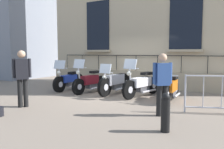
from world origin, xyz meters
name	(u,v)px	position (x,y,z in m)	size (l,w,h in m)	color
ground_plane	(113,95)	(0.00, 0.00, 0.00)	(60.00, 60.00, 0.00)	gray
building_facade	(140,8)	(-2.64, 0.00, 3.75)	(0.82, 10.04, 7.75)	#C6B28E
motorcycle_blue	(69,80)	(0.04, -2.19, 0.43)	(1.97, 0.68, 1.33)	black
motorcycle_maroon	(90,82)	(0.04, -1.06, 0.45)	(2.04, 0.68, 1.39)	black
motorcycle_silver	(115,82)	(-0.19, 0.00, 0.46)	(2.16, 0.63, 1.23)	black
motorcycle_white	(142,84)	(-0.19, 1.12, 0.47)	(2.21, 0.80, 1.43)	black
motorcycle_orange	(171,89)	(0.01, 2.28, 0.41)	(1.87, 0.68, 0.93)	black
bollard	(165,112)	(3.17, 3.01, 0.41)	(0.19, 0.19, 0.82)	black
pedestrian_standing	(22,75)	(3.14, -1.37, 0.97)	(0.44, 0.39, 1.72)	black
pedestrian_walking	(162,81)	(2.01, 2.58, 0.91)	(0.40, 0.42, 1.63)	black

